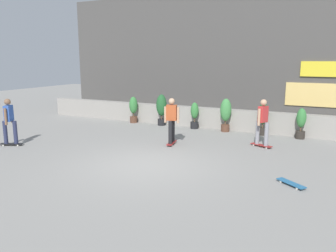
% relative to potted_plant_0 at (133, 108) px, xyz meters
% --- Properties ---
extents(ground_plane, '(48.00, 48.00, 0.00)m').
position_rel_potted_plant_0_xyz_m(ground_plane, '(3.86, -5.55, -0.70)').
color(ground_plane, gray).
extents(planter_wall, '(18.00, 0.40, 0.90)m').
position_rel_potted_plant_0_xyz_m(planter_wall, '(3.86, 0.45, -0.25)').
color(planter_wall, gray).
rests_on(planter_wall, ground).
extents(building_backdrop, '(20.00, 2.08, 6.50)m').
position_rel_potted_plant_0_xyz_m(building_backdrop, '(3.87, 4.45, 2.55)').
color(building_backdrop, '#4C4947').
rests_on(building_backdrop, ground).
extents(potted_plant_0, '(0.40, 0.40, 1.27)m').
position_rel_potted_plant_0_xyz_m(potted_plant_0, '(0.00, 0.00, 0.00)').
color(potted_plant_0, brown).
rests_on(potted_plant_0, ground).
extents(potted_plant_1, '(0.49, 0.49, 1.45)m').
position_rel_potted_plant_0_xyz_m(potted_plant_1, '(1.53, 0.00, 0.14)').
color(potted_plant_1, black).
rests_on(potted_plant_1, ground).
extents(potted_plant_2, '(0.36, 0.36, 1.17)m').
position_rel_potted_plant_0_xyz_m(potted_plant_2, '(3.19, 0.00, -0.09)').
color(potted_plant_2, black).
rests_on(potted_plant_2, ground).
extents(potted_plant_3, '(0.47, 0.47, 1.42)m').
position_rel_potted_plant_0_xyz_m(potted_plant_3, '(4.61, 0.00, 0.12)').
color(potted_plant_3, brown).
rests_on(potted_plant_3, ground).
extents(potted_plant_4, '(0.43, 0.43, 1.33)m').
position_rel_potted_plant_0_xyz_m(potted_plant_4, '(6.17, 0.00, 0.05)').
color(potted_plant_4, '#2D2823').
rests_on(potted_plant_4, ground).
extents(potted_plant_5, '(0.37, 0.37, 1.20)m').
position_rel_potted_plant_0_xyz_m(potted_plant_5, '(7.62, 0.00, -0.06)').
color(potted_plant_5, '#2D2823').
rests_on(potted_plant_5, ground).
extents(skater_far_right, '(0.55, 0.82, 1.70)m').
position_rel_potted_plant_0_xyz_m(skater_far_right, '(3.51, -3.04, 0.25)').
color(skater_far_right, maroon).
rests_on(skater_far_right, ground).
extents(skater_by_wall_left, '(0.81, 0.53, 1.70)m').
position_rel_potted_plant_0_xyz_m(skater_by_wall_left, '(-1.61, -5.72, 0.25)').
color(skater_by_wall_left, black).
rests_on(skater_by_wall_left, ground).
extents(skater_by_wall_right, '(0.82, 0.52, 1.70)m').
position_rel_potted_plant_0_xyz_m(skater_by_wall_right, '(6.51, -1.95, 0.25)').
color(skater_by_wall_right, maroon).
rests_on(skater_by_wall_right, ground).
extents(skateboard_near_camera, '(0.76, 0.64, 0.08)m').
position_rel_potted_plant_0_xyz_m(skateboard_near_camera, '(7.90, -5.40, -0.63)').
color(skateboard_near_camera, '#266699').
rests_on(skateboard_near_camera, ground).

